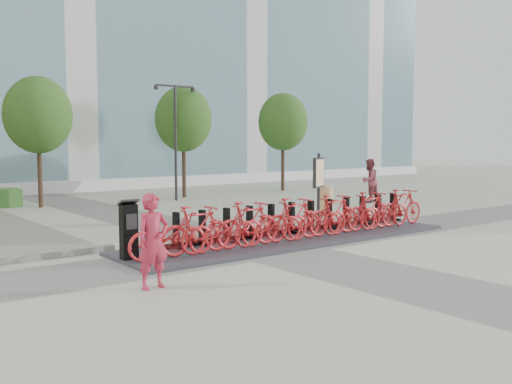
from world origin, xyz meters
TOP-DOWN VIEW (x-y plane):
  - ground at (0.00, 0.00)m, footprint 120.00×120.00m
  - glass_building at (14.00, 26.00)m, footprint 32.00×16.00m
  - tree_1 at (-1.50, 12.00)m, footprint 2.60×2.60m
  - tree_2 at (5.00, 12.00)m, footprint 2.60×2.60m
  - tree_3 at (11.00, 12.00)m, footprint 2.60×2.60m
  - streetlamp at (4.00, 11.00)m, footprint 2.00×0.20m
  - dock_pad at (1.30, 0.30)m, footprint 9.60×2.40m
  - dock_rail_posts at (1.72, 0.77)m, footprint 8.74×0.50m
  - bike_0 at (-2.60, -0.05)m, footprint 1.87×0.65m
  - bike_1 at (-1.88, -0.05)m, footprint 1.81×0.51m
  - bike_2 at (-1.16, -0.05)m, footprint 1.87×0.65m
  - bike_3 at (-0.44, -0.05)m, footprint 1.81×0.51m
  - bike_4 at (0.28, -0.05)m, footprint 1.87×0.65m
  - bike_5 at (1.00, -0.05)m, footprint 1.81×0.51m
  - bike_6 at (1.72, -0.05)m, footprint 1.87×0.65m
  - bike_7 at (2.44, -0.05)m, footprint 1.81×0.51m
  - bike_8 at (3.16, -0.05)m, footprint 1.87×0.65m
  - bike_9 at (3.88, -0.05)m, footprint 1.81×0.51m
  - bike_10 at (4.60, -0.05)m, footprint 1.87×0.65m
  - bike_11 at (5.32, -0.05)m, footprint 1.81×0.51m
  - kiosk at (-3.30, 0.38)m, footprint 0.42×0.37m
  - worker_red at (-3.89, -1.84)m, footprint 0.63×0.44m
  - pedestrian at (10.07, 5.31)m, footprint 0.99×0.82m
  - construction_barrel at (5.55, 3.40)m, footprint 0.59×0.59m
  - map_sign at (4.71, 2.86)m, footprint 0.70×0.36m

SIDE VIEW (x-z plane):
  - ground at x=0.00m, z-range 0.00..0.00m
  - dock_pad at x=1.30m, z-range 0.00..0.08m
  - dock_rail_posts at x=1.72m, z-range 0.08..0.93m
  - construction_barrel at x=5.55m, z-range 0.00..1.03m
  - bike_0 at x=-2.60m, z-range 0.08..1.06m
  - bike_2 at x=-1.16m, z-range 0.08..1.06m
  - bike_4 at x=0.28m, z-range 0.08..1.06m
  - bike_6 at x=1.72m, z-range 0.08..1.06m
  - bike_8 at x=3.16m, z-range 0.08..1.06m
  - bike_10 at x=4.60m, z-range 0.08..1.06m
  - bike_1 at x=-1.88m, z-range 0.08..1.17m
  - bike_3 at x=-0.44m, z-range 0.08..1.17m
  - bike_5 at x=1.00m, z-range 0.08..1.17m
  - bike_7 at x=2.44m, z-range 0.08..1.17m
  - bike_9 at x=3.88m, z-range 0.08..1.17m
  - bike_11 at x=5.32m, z-range 0.08..1.17m
  - kiosk at x=-3.30m, z-range 0.05..1.35m
  - worker_red at x=-3.89m, z-range 0.00..1.68m
  - pedestrian at x=10.07m, z-range 0.00..1.85m
  - map_sign at x=4.71m, z-range 0.35..2.55m
  - streetlamp at x=4.00m, z-range 0.63..5.63m
  - tree_1 at x=-1.50m, z-range 1.04..6.14m
  - tree_2 at x=5.00m, z-range 1.04..6.14m
  - tree_3 at x=11.00m, z-range 1.04..6.14m
  - glass_building at x=14.00m, z-range 0.00..24.00m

